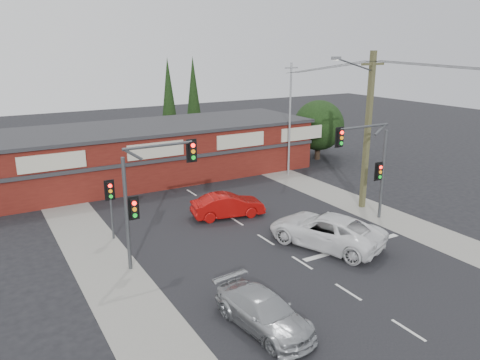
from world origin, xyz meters
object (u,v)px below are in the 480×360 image
utility_pole (367,126)px  silver_suv (264,312)px  white_suv (326,230)px  shop_building (151,151)px  red_sedan (228,205)px

utility_pole → silver_suv: bearing=-147.5°
white_suv → shop_building: bearing=-101.0°
silver_suv → utility_pole: utility_pole is taller
silver_suv → shop_building: (3.62, 22.25, 1.46)m
white_suv → silver_suv: white_suv is taller
white_suv → utility_pole: 8.31m
white_suv → shop_building: 17.90m
silver_suv → utility_pole: 16.09m
white_suv → red_sedan: 6.84m
silver_suv → white_suv: bearing=27.6°
silver_suv → shop_building: size_ratio=0.17×
silver_suv → red_sedan: red_sedan is taller
white_suv → shop_building: shop_building is taller
shop_building → utility_pole: bearing=-56.2°
silver_suv → red_sedan: (4.55, 11.12, 0.07)m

